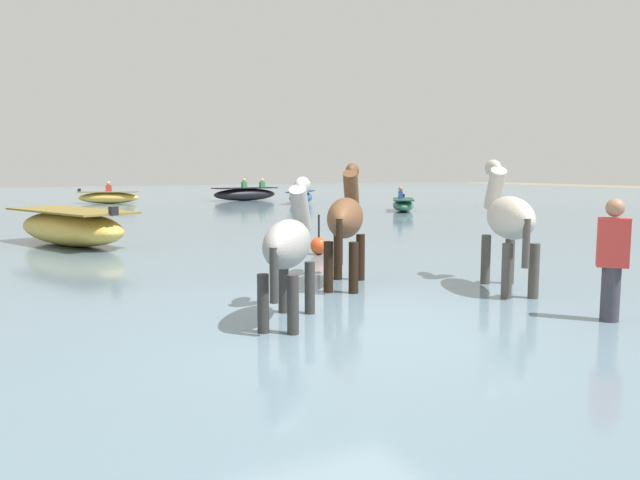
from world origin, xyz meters
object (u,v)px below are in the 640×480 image
boat_mid_outer (403,205)px  boat_distant_east (71,227)px  boat_near_starboard (245,194)px  channel_buoy (319,245)px  boat_distant_west (301,197)px  person_wading_mid (612,268)px  horse_lead_bay (346,221)px  boat_far_offshore (109,197)px  horse_flank_grey (289,247)px  horse_trailing_pinto (508,221)px

boat_mid_outer → boat_distant_east: (-12.83, -5.43, 0.14)m
boat_near_starboard → boat_distant_east: boat_near_starboard is taller
boat_mid_outer → boat_near_starboard: bearing=103.8°
boat_near_starboard → boat_distant_east: (-10.25, -15.91, 0.05)m
channel_buoy → boat_distant_west: bearing=64.8°
boat_mid_outer → person_wading_mid: (-8.38, -15.51, 0.34)m
horse_lead_bay → boat_mid_outer: bearing=51.3°
boat_distant_west → boat_far_offshore: 9.25m
boat_mid_outer → person_wading_mid: bearing=-118.4°
boat_mid_outer → boat_distant_east: 13.93m
boat_distant_east → horse_flank_grey: bearing=-81.0°
boat_far_offshore → boat_near_starboard: (6.77, -0.57, 0.05)m
boat_distant_east → person_wading_mid: person_wading_mid is taller
boat_mid_outer → horse_trailing_pinto: bearing=-120.6°
boat_far_offshore → person_wading_mid: size_ratio=1.82×
boat_far_offshore → boat_mid_outer: bearing=-49.8°
channel_buoy → horse_flank_grey: bearing=-121.5°
horse_flank_grey → person_wading_mid: (3.13, -1.67, -0.23)m
boat_near_starboard → channel_buoy: size_ratio=4.56×
horse_lead_bay → boat_near_starboard: bearing=72.2°
boat_mid_outer → boat_far_offshore: bearing=130.2°
boat_mid_outer → boat_distant_east: size_ratio=0.64×
boat_mid_outer → channel_buoy: size_ratio=3.22×
horse_lead_bay → boat_far_offshore: horse_lead_bay is taller
horse_lead_bay → boat_near_starboard: (7.30, 22.78, -0.59)m
boat_mid_outer → horse_lead_bay: bearing=-128.7°
boat_mid_outer → boat_distant_west: 6.65m
horse_lead_bay → boat_distant_west: bearing=65.5°
channel_buoy → horse_trailing_pinto: bearing=-81.4°
horse_trailing_pinto → boat_far_offshore: horse_trailing_pinto is taller
boat_near_starboard → person_wading_mid: (-5.80, -25.99, 0.25)m
horse_lead_bay → boat_mid_outer: (9.87, 12.30, -0.68)m
horse_flank_grey → boat_distant_west: (10.23, 20.36, -0.52)m
person_wading_mid → channel_buoy: size_ratio=2.08×
horse_lead_bay → horse_flank_grey: (-1.63, -1.54, -0.11)m
boat_distant_west → boat_distant_east: 16.62m
horse_lead_bay → horse_flank_grey: 2.25m
horse_trailing_pinto → boat_distant_east: 9.51m
horse_flank_grey → channel_buoy: (2.78, 4.54, -0.65)m
horse_flank_grey → boat_distant_west: horse_flank_grey is taller
horse_lead_bay → horse_trailing_pinto: size_ratio=0.98×
horse_flank_grey → boat_distant_east: size_ratio=0.47×
horse_lead_bay → boat_distant_east: size_ratio=0.52×
horse_trailing_pinto → boat_distant_west: bearing=71.4°
horse_lead_bay → horse_flank_grey: size_ratio=1.10×
person_wading_mid → horse_flank_grey: bearing=151.8°
boat_distant_east → horse_trailing_pinto: bearing=-59.9°
boat_distant_west → person_wading_mid: bearing=-107.9°
person_wading_mid → channel_buoy: person_wading_mid is taller
horse_trailing_pinto → boat_far_offshore: size_ratio=0.70×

